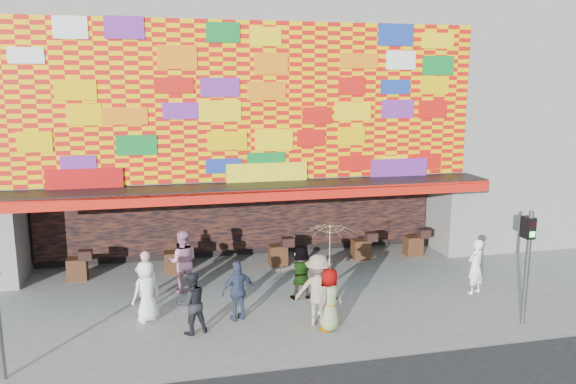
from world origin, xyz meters
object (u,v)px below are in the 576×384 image
at_px(parasol, 330,245).
at_px(ped_g, 330,299).
at_px(signal_right, 528,255).
at_px(ped_i, 183,261).
at_px(ped_c, 192,303).
at_px(ped_d, 318,290).
at_px(ped_e, 238,291).
at_px(ped_f, 301,272).
at_px(ped_h, 475,267).
at_px(ped_a, 147,291).
at_px(ped_b, 146,278).

bearing_deg(parasol, ped_g, 0.00).
bearing_deg(signal_right, ped_i, 153.17).
bearing_deg(ped_c, signal_right, 154.24).
height_order(ped_d, ped_e, ped_d).
distance_m(ped_f, ped_h, 5.17).
relative_size(ped_c, parasol, 0.79).
bearing_deg(ped_a, ped_i, -152.02).
distance_m(ped_d, parasol, 1.36).
relative_size(ped_d, ped_i, 0.99).
bearing_deg(ped_d, ped_c, 19.15).
bearing_deg(ped_g, ped_f, -130.17).
bearing_deg(ped_i, signal_right, 157.04).
height_order(signal_right, ped_i, signal_right).
bearing_deg(ped_d, ped_e, 2.08).
relative_size(ped_b, ped_c, 1.01).
xyz_separation_m(ped_a, ped_b, (-0.04, 1.04, -0.01)).
relative_size(signal_right, ped_g, 1.88).
height_order(signal_right, ped_c, signal_right).
height_order(signal_right, ped_e, signal_right).
bearing_deg(ped_e, ped_g, 134.82).
distance_m(ped_b, ped_g, 5.23).
bearing_deg(ped_b, ped_a, 96.62).
xyz_separation_m(ped_a, ped_c, (1.10, -1.03, -0.02)).
relative_size(ped_a, ped_f, 1.03).
relative_size(ped_d, ped_h, 1.13).
xyz_separation_m(ped_f, ped_g, (0.18, -2.22, 0.01)).
bearing_deg(ped_b, signal_right, 164.79).
height_order(ped_d, ped_f, ped_d).
bearing_deg(ped_b, ped_f, 179.23).
xyz_separation_m(ped_a, ped_f, (4.31, 0.64, -0.02)).
bearing_deg(ped_f, ped_e, 26.22).
relative_size(ped_d, parasol, 0.93).
xyz_separation_m(ped_d, ped_i, (-3.29, 3.13, 0.01)).
bearing_deg(signal_right, ped_b, 160.26).
height_order(ped_e, ped_i, ped_i).
height_order(ped_b, ped_f, ped_b).
distance_m(ped_d, ped_g, 0.43).
height_order(ped_c, ped_d, ped_d).
xyz_separation_m(signal_right, parasol, (-4.99, 0.80, 0.37)).
distance_m(ped_e, ped_h, 7.09).
bearing_deg(ped_c, ped_b, -77.86).
bearing_deg(parasol, ped_a, 160.63).
bearing_deg(parasol, ped_h, 16.16).
bearing_deg(ped_h, ped_a, -24.93).
height_order(ped_f, ped_h, ped_h).
bearing_deg(ped_d, ped_g, 141.08).
bearing_deg(ped_h, ped_i, -37.80).
relative_size(ped_a, ped_c, 1.02).
bearing_deg(ped_f, signal_right, 146.44).
bearing_deg(ped_g, ped_e, -71.72).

